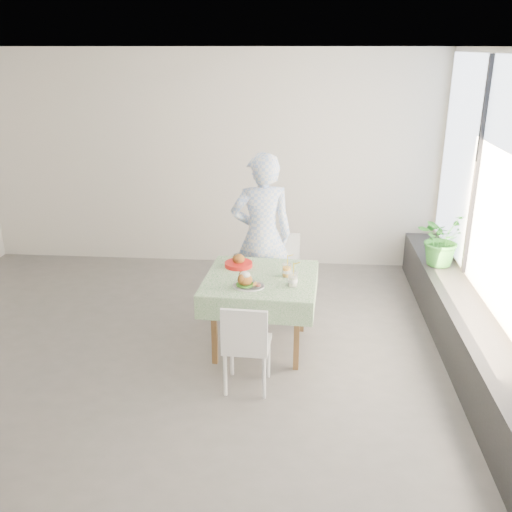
# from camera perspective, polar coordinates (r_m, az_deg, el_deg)

# --- Properties ---
(floor) EXTENTS (6.00, 6.00, 0.00)m
(floor) POSITION_cam_1_polar(r_m,az_deg,el_deg) (5.74, -8.34, -9.21)
(floor) COLOR #5A5755
(floor) RESTS_ON ground
(ceiling) EXTENTS (6.00, 6.00, 0.00)m
(ceiling) POSITION_cam_1_polar(r_m,az_deg,el_deg) (5.01, -10.05, 19.92)
(ceiling) COLOR white
(ceiling) RESTS_ON ground
(wall_back) EXTENTS (6.00, 0.02, 2.80)m
(wall_back) POSITION_cam_1_polar(r_m,az_deg,el_deg) (7.59, -4.72, 9.53)
(wall_back) COLOR silver
(wall_back) RESTS_ON ground
(wall_front) EXTENTS (6.00, 0.02, 2.80)m
(wall_front) POSITION_cam_1_polar(r_m,az_deg,el_deg) (3.01, -20.26, -8.98)
(wall_front) COLOR silver
(wall_front) RESTS_ON ground
(wall_right) EXTENTS (0.02, 5.00, 2.80)m
(wall_right) POSITION_cam_1_polar(r_m,az_deg,el_deg) (5.36, 23.90, 3.30)
(wall_right) COLOR silver
(wall_right) RESTS_ON ground
(window_pane) EXTENTS (0.01, 4.80, 2.18)m
(window_pane) POSITION_cam_1_polar(r_m,az_deg,el_deg) (5.29, 23.97, 5.90)
(window_pane) COLOR #D1E0F9
(window_pane) RESTS_ON ground
(window_ledge) EXTENTS (0.40, 4.80, 0.50)m
(window_ledge) POSITION_cam_1_polar(r_m,az_deg,el_deg) (5.71, 20.35, -7.70)
(window_ledge) COLOR black
(window_ledge) RESTS_ON ground
(cafe_table) EXTENTS (1.10, 1.10, 0.74)m
(cafe_table) POSITION_cam_1_polar(r_m,az_deg,el_deg) (5.53, 0.47, -4.80)
(cafe_table) COLOR brown
(cafe_table) RESTS_ON ground
(chair_far) EXTENTS (0.44, 0.44, 0.88)m
(chair_far) POSITION_cam_1_polar(r_m,az_deg,el_deg) (6.29, 2.30, -3.49)
(chair_far) COLOR white
(chair_far) RESTS_ON ground
(chair_near) EXTENTS (0.40, 0.40, 0.82)m
(chair_near) POSITION_cam_1_polar(r_m,az_deg,el_deg) (4.99, -0.89, -10.50)
(chair_near) COLOR white
(chair_near) RESTS_ON ground
(diner) EXTENTS (0.74, 0.57, 1.81)m
(diner) POSITION_cam_1_polar(r_m,az_deg,el_deg) (6.06, 0.59, 1.96)
(diner) COLOR #94B4ED
(diner) RESTS_ON ground
(main_dish) EXTENTS (0.29, 0.29, 0.15)m
(main_dish) POSITION_cam_1_polar(r_m,az_deg,el_deg) (5.18, -0.93, -2.60)
(main_dish) COLOR white
(main_dish) RESTS_ON cafe_table
(juice_cup_orange) EXTENTS (0.09, 0.09, 0.26)m
(juice_cup_orange) POSITION_cam_1_polar(r_m,az_deg,el_deg) (5.42, 3.09, -1.46)
(juice_cup_orange) COLOR white
(juice_cup_orange) RESTS_ON cafe_table
(juice_cup_lemonade) EXTENTS (0.10, 0.10, 0.27)m
(juice_cup_lemonade) POSITION_cam_1_polar(r_m,az_deg,el_deg) (5.21, 3.69, -2.37)
(juice_cup_lemonade) COLOR white
(juice_cup_lemonade) RESTS_ON cafe_table
(second_dish) EXTENTS (0.28, 0.28, 0.13)m
(second_dish) POSITION_cam_1_polar(r_m,az_deg,el_deg) (5.67, -1.76, -0.68)
(second_dish) COLOR red
(second_dish) RESTS_ON cafe_table
(potted_plant) EXTENTS (0.73, 0.73, 0.61)m
(potted_plant) POSITION_cam_1_polar(r_m,az_deg,el_deg) (6.64, 18.07, 1.71)
(potted_plant) COLOR #35832B
(potted_plant) RESTS_ON window_ledge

